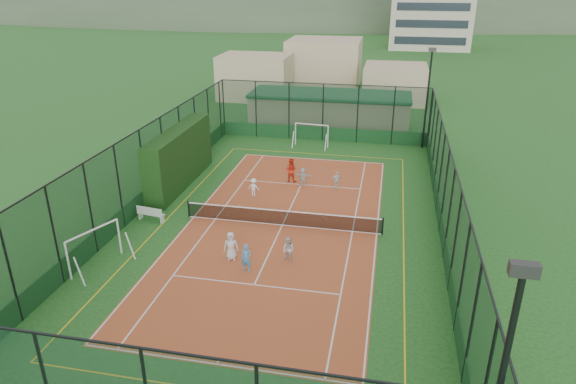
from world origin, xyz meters
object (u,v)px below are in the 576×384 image
futsal_goal_near (95,248)px  child_far_back (303,177)px  child_near_mid (246,258)px  child_far_left (254,187)px  child_far_right (337,180)px  floodlight_ne (427,100)px  futsal_goal_far (312,135)px  white_bench (151,213)px  child_near_left (231,246)px  coach (291,170)px  clubhouse (330,109)px  child_near_right (288,250)px

futsal_goal_near → child_far_back: (8.35, 12.57, -0.35)m
child_near_mid → child_far_left: 9.31m
child_near_mid → child_far_right: bearing=76.4°
child_far_back → child_far_left: bearing=46.7°
floodlight_ne → child_far_right: bearing=-120.3°
futsal_goal_near → futsal_goal_far: futsal_goal_near is taller
white_bench → child_far_back: bearing=50.8°
floodlight_ne → child_near_left: 23.57m
coach → white_bench: bearing=55.1°
clubhouse → futsal_goal_near: clubhouse is taller
floodlight_ne → white_bench: size_ratio=4.80×
child_far_right → coach: (-3.33, 0.73, 0.24)m
futsal_goal_near → child_far_right: 16.41m
child_far_left → child_far_right: child_far_right is taller
child_near_mid → child_near_right: (1.85, 1.31, -0.06)m
floodlight_ne → child_far_left: floodlight_ne is taller
futsal_goal_near → child_far_back: bearing=-11.0°
floodlight_ne → child_far_left: 17.43m
white_bench → coach: 10.46m
child_near_left → child_far_left: bearing=82.3°
child_near_right → child_far_back: child_near_right is taller
clubhouse → futsal_goal_far: (-0.68, -6.80, -0.63)m
white_bench → futsal_goal_far: size_ratio=0.58×
child_near_right → futsal_goal_far: bearing=126.5°
futsal_goal_near → white_bench: bearing=18.0°
child_near_mid → coach: 12.12m
clubhouse → child_near_mid: clubhouse is taller
child_far_right → child_far_back: (-2.37, 0.16, 0.03)m
clubhouse → child_far_left: bearing=-98.6°
white_bench → child_far_left: 6.95m
floodlight_ne → child_near_right: bearing=-109.9°
floodlight_ne → child_near_mid: bearing=-113.0°
floodlight_ne → child_far_right: 12.61m
child_near_mid → child_far_left: (-2.05, 9.08, -0.11)m
futsal_goal_near → child_far_right: futsal_goal_near is taller
clubhouse → futsal_goal_far: clubhouse is taller
futsal_goal_near → futsal_goal_far: size_ratio=1.06×
clubhouse → futsal_goal_far: size_ratio=5.16×
child_near_mid → clubhouse: bearing=90.6°
futsal_goal_near → coach: 15.08m
white_bench → child_near_left: child_near_left is taller
child_near_left → child_far_right: child_near_left is taller
child_far_right → floodlight_ne: bearing=-129.6°
futsal_goal_near → child_near_mid: 7.61m
clubhouse → white_bench: (-7.80, -22.93, -1.09)m
clubhouse → child_near_mid: bearing=-91.5°
futsal_goal_far → child_far_left: 11.55m
white_bench → child_far_left: (5.05, 4.77, 0.14)m
futsal_goal_near → child_far_right: bearing=-18.2°
floodlight_ne → futsal_goal_far: 9.91m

